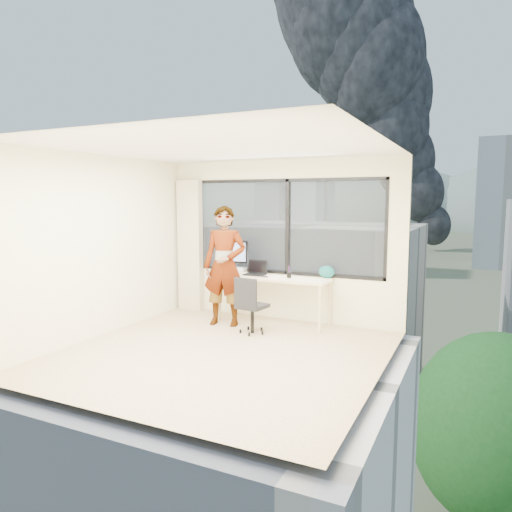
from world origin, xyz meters
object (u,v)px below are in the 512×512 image
Objects in this scene: laptop at (255,268)px; handbag at (327,272)px; desk at (274,300)px; person at (225,266)px; chair at (252,304)px; game_console at (236,269)px; monitor at (232,256)px.

laptop reaches higher than handbag.
person is at bearing -146.04° from desk.
laptop is at bearing 120.38° from chair.
chair is at bearing -33.06° from person.
chair reaches higher than game_console.
desk is 5.94× the size of game_console.
laptop reaches higher than game_console.
handbag reaches higher than game_console.
chair is 0.82m from person.
desk is at bearing -12.66° from monitor.
chair reaches higher than desk.
desk is 0.92m from game_console.
monitor is 2.17× the size of handbag.
game_console is at bearing 165.22° from handbag.
monitor is at bearing 167.41° from laptop.
chair is 0.46× the size of person.
chair is 3.44× the size of handbag.
handbag is (0.85, 0.90, 0.41)m from chair.
desk is 7.16× the size of handbag.
monitor is (-0.15, 0.53, 0.09)m from person.
chair is at bearing -37.88° from game_console.
laptop is (0.31, 0.44, -0.08)m from person.
person is 1.59m from handbag.
monitor is at bearing 169.10° from handbag.
laptop reaches higher than chair.
game_console is (0.01, 0.11, -0.24)m from monitor.
laptop is at bearing -11.69° from game_console.
desk is 2.08× the size of chair.
handbag is (1.60, 0.13, -0.18)m from monitor.
person is (-0.65, -0.44, 0.56)m from desk.
monitor reaches higher than chair.
handbag is at bearing -1.48° from monitor.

